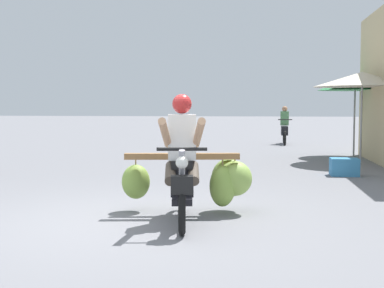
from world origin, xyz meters
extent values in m
plane|color=slate|center=(0.00, 0.00, 0.00)|extent=(120.00, 120.00, 0.00)
torus|color=black|center=(0.75, -0.55, 0.28)|extent=(0.16, 0.57, 0.56)
torus|color=black|center=(0.58, 0.64, 0.28)|extent=(0.16, 0.57, 0.56)
cube|color=black|center=(0.68, -0.06, 0.32)|extent=(0.31, 0.59, 0.08)
cube|color=black|center=(0.63, 0.34, 0.50)|extent=(0.37, 0.67, 0.36)
cube|color=black|center=(0.64, 0.26, 0.72)|extent=(0.34, 0.63, 0.10)
cylinder|color=gray|center=(0.74, -0.49, 0.62)|extent=(0.11, 0.29, 0.69)
cylinder|color=black|center=(0.75, -0.53, 0.96)|extent=(0.56, 0.12, 0.04)
sphere|color=silver|center=(0.76, -0.61, 0.82)|extent=(0.14, 0.14, 0.14)
cube|color=black|center=(0.76, -0.65, 0.58)|extent=(0.26, 0.19, 0.20)
cube|color=black|center=(0.75, -0.55, 0.58)|extent=(0.14, 0.29, 0.04)
cube|color=olive|center=(0.60, 0.49, 0.78)|extent=(1.50, 0.31, 0.08)
cube|color=olive|center=(0.58, 0.67, 0.75)|extent=(1.35, 0.27, 0.06)
ellipsoid|color=#7FA241|center=(-0.06, 0.68, 0.41)|extent=(0.39, 0.35, 0.47)
cylinder|color=#998459|center=(-0.06, 0.68, 0.70)|extent=(0.02, 0.02, 0.18)
ellipsoid|color=#8AAE4D|center=(1.28, 0.68, 0.47)|extent=(0.46, 0.42, 0.47)
cylinder|color=#998459|center=(1.28, 0.68, 0.73)|extent=(0.02, 0.02, 0.11)
ellipsoid|color=#81A544|center=(1.19, 0.85, 0.45)|extent=(0.58, 0.55, 0.53)
cylinder|color=#998459|center=(1.19, 0.85, 0.74)|extent=(0.02, 0.02, 0.10)
ellipsoid|color=#80A443|center=(1.13, 0.58, 0.38)|extent=(0.44, 0.42, 0.55)
cylinder|color=#998459|center=(1.13, 0.58, 0.71)|extent=(0.02, 0.02, 0.16)
cube|color=silver|center=(0.65, 0.14, 1.05)|extent=(0.37, 0.26, 0.56)
sphere|color=#B22626|center=(0.66, 0.12, 1.46)|extent=(0.24, 0.24, 0.24)
cylinder|color=tan|center=(0.89, -0.17, 1.11)|extent=(0.24, 0.72, 0.39)
cylinder|color=tan|center=(0.51, -0.22, 1.11)|extent=(0.14, 0.72, 0.39)
cylinder|color=#4C4238|center=(0.81, 0.04, 0.62)|extent=(0.19, 0.45, 0.27)
cylinder|color=#4C4238|center=(0.53, 0.00, 0.62)|extent=(0.19, 0.45, 0.27)
torus|color=black|center=(2.57, 12.80, 0.26)|extent=(0.09, 0.52, 0.52)
torus|color=black|center=(2.60, 13.90, 0.26)|extent=(0.09, 0.52, 0.52)
cube|color=black|center=(2.59, 13.45, 0.50)|extent=(0.26, 0.91, 0.32)
cylinder|color=black|center=(2.58, 12.85, 0.92)|extent=(0.50, 0.05, 0.04)
cube|color=#4C7F51|center=(2.59, 13.47, 0.95)|extent=(0.30, 0.21, 0.52)
sphere|color=#9E7051|center=(2.59, 13.45, 1.30)|extent=(0.20, 0.20, 0.20)
cylinder|color=#99999E|center=(4.27, 8.88, 0.98)|extent=(0.05, 0.05, 1.95)
cone|color=#2D8447|center=(4.27, 8.88, 2.05)|extent=(2.04, 2.04, 0.39)
cylinder|color=#99999E|center=(4.15, 7.26, 1.00)|extent=(0.05, 0.05, 1.99)
cone|color=beige|center=(4.15, 7.26, 2.08)|extent=(2.40, 2.40, 0.37)
cube|color=teal|center=(3.35, 4.74, 0.18)|extent=(0.56, 0.40, 0.36)
camera|label=1|loc=(1.56, -6.30, 1.45)|focal=49.51mm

